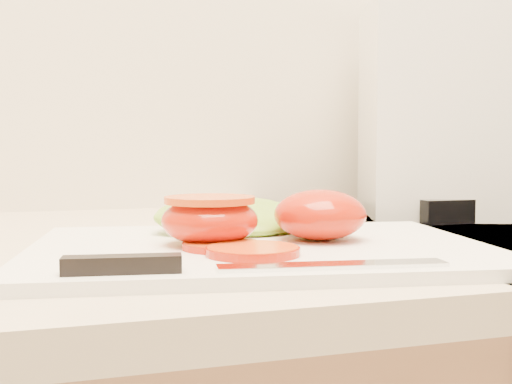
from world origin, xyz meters
name	(u,v)px	position (x,y,z in m)	size (l,w,h in m)	color
cutting_board	(259,249)	(0.04, 1.54, 0.94)	(0.40, 0.29, 0.01)	white
tomato_half_dome	(320,215)	(0.10, 1.54, 0.96)	(0.08, 0.08, 0.05)	#BF1800
tomato_half_cut	(210,218)	(0.00, 1.54, 0.96)	(0.08, 0.08, 0.04)	#BF1800
tomato_slice_0	(253,251)	(0.02, 1.48, 0.94)	(0.07, 0.07, 0.01)	orange
tomato_slice_1	(222,245)	(0.00, 1.52, 0.94)	(0.06, 0.06, 0.01)	orange
lettuce_leaf_0	(231,217)	(0.04, 1.62, 0.95)	(0.16, 0.10, 0.03)	#8AC333
lettuce_leaf_1	(279,218)	(0.09, 1.62, 0.95)	(0.11, 0.08, 0.02)	#8AC333
knife	(207,265)	(-0.03, 1.43, 0.94)	(0.27, 0.06, 0.01)	silver
appliance	(437,109)	(0.39, 1.80, 1.08)	(0.20, 0.25, 0.30)	white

